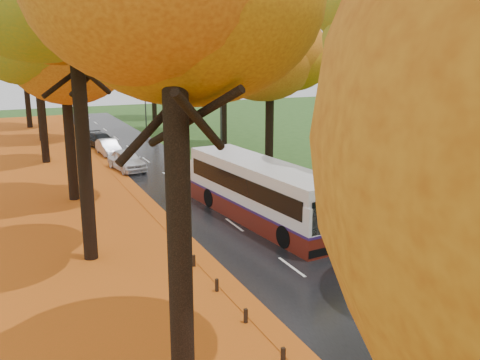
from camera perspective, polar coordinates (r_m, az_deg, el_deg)
road at (r=34.05m, az=-5.34°, el=-1.35°), size 6.50×90.00×0.04m
centre_line at (r=34.05m, az=-5.34°, el=-1.31°), size 0.12×90.00×0.01m
leaf_verge at (r=32.42m, az=-20.57°, el=-3.01°), size 12.00×90.00×0.02m
leaf_drift at (r=33.23m, az=-10.32°, el=-1.87°), size 0.90×90.00×0.01m
trees_left at (r=33.35m, az=-19.07°, el=14.19°), size 9.20×74.00×13.88m
trees_right at (r=37.49m, az=4.12°, el=15.02°), size 9.30×74.20×13.96m
streetlamp_near at (r=20.67m, az=21.01°, el=1.09°), size 2.45×0.18×8.00m
streetlamp_mid at (r=39.14m, az=-2.40°, el=7.70°), size 2.45×0.18×8.00m
streetlamp_far at (r=60.04m, az=-10.37°, el=9.68°), size 2.45×0.18×8.00m
bus at (r=28.11m, az=2.28°, el=-1.13°), size 3.91×12.01×3.10m
car_white at (r=40.77m, az=-12.00°, el=2.10°), size 2.42×4.70×1.53m
car_silver at (r=47.06m, az=-13.87°, el=3.43°), size 1.62×4.05×1.31m
car_dark at (r=50.59m, az=-14.64°, el=4.12°), size 2.73×4.90×1.34m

